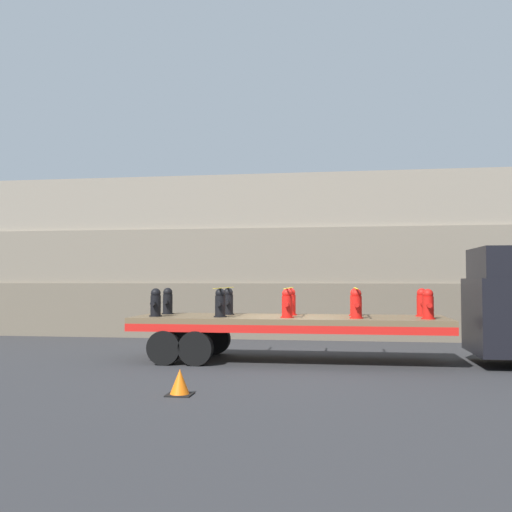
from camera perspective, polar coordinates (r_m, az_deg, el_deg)
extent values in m
plane|color=#2D2D30|center=(15.61, 3.33, -10.46)|extent=(120.00, 120.00, 0.00)
cube|color=#665B4C|center=(22.32, 4.88, -5.37)|extent=(60.00, 3.00, 2.06)
cube|color=#756B5B|center=(22.46, 4.88, -0.09)|extent=(60.00, 3.00, 2.06)
cube|color=gray|center=(22.78, 4.89, 5.08)|extent=(60.00, 3.00, 2.06)
cube|color=black|center=(16.00, 24.17, -0.65)|extent=(1.77, 2.22, 0.79)
cube|color=brown|center=(15.49, 3.32, -6.32)|extent=(8.32, 2.48, 0.15)
cube|color=red|center=(14.31, 2.89, -7.34)|extent=(8.32, 0.08, 0.20)
cube|color=red|center=(16.69, 3.69, -6.64)|extent=(8.32, 0.08, 0.20)
cylinder|color=black|center=(14.82, -6.04, -9.16)|extent=(0.88, 0.30, 0.88)
cylinder|color=black|center=(17.02, -4.11, -8.29)|extent=(0.88, 0.30, 0.88)
cylinder|color=black|center=(15.04, -9.15, -9.04)|extent=(0.88, 0.30, 0.88)
cylinder|color=black|center=(17.22, -6.84, -8.21)|extent=(0.88, 0.30, 0.88)
cylinder|color=black|center=(15.67, -10.01, -5.92)|extent=(0.35, 0.35, 0.03)
cylinder|color=black|center=(15.66, -10.00, -4.94)|extent=(0.28, 0.28, 0.57)
sphere|color=black|center=(15.65, -10.00, -3.68)|extent=(0.26, 0.26, 0.26)
cylinder|color=black|center=(15.46, -10.25, -4.71)|extent=(0.12, 0.14, 0.12)
cylinder|color=black|center=(15.85, -9.76, -4.66)|extent=(0.12, 0.14, 0.12)
cylinder|color=black|center=(16.71, -8.83, -5.71)|extent=(0.35, 0.35, 0.03)
cylinder|color=black|center=(16.69, -8.82, -4.79)|extent=(0.28, 0.28, 0.57)
sphere|color=black|center=(16.68, -8.81, -3.61)|extent=(0.26, 0.26, 0.26)
cylinder|color=black|center=(16.49, -9.04, -4.58)|extent=(0.12, 0.14, 0.12)
cylinder|color=black|center=(16.89, -8.61, -4.53)|extent=(0.12, 0.14, 0.12)
cylinder|color=black|center=(15.21, -3.60, -6.06)|extent=(0.35, 0.35, 0.03)
cylinder|color=black|center=(15.19, -3.60, -5.05)|extent=(0.28, 0.28, 0.57)
sphere|color=black|center=(15.18, -3.59, -3.75)|extent=(0.26, 0.26, 0.26)
cylinder|color=black|center=(14.98, -3.76, -4.82)|extent=(0.12, 0.14, 0.12)
cylinder|color=black|center=(15.39, -3.43, -4.76)|extent=(0.12, 0.14, 0.12)
cylinder|color=black|center=(16.27, -2.80, -5.82)|extent=(0.35, 0.35, 0.03)
cylinder|color=black|center=(16.26, -2.80, -4.87)|extent=(0.28, 0.28, 0.57)
sphere|color=black|center=(16.25, -2.79, -3.66)|extent=(0.26, 0.26, 0.26)
cylinder|color=black|center=(16.05, -2.94, -4.66)|extent=(0.12, 0.14, 0.12)
cylinder|color=black|center=(16.46, -2.65, -4.61)|extent=(0.12, 0.14, 0.12)
cylinder|color=red|center=(14.94, 3.13, -6.13)|extent=(0.35, 0.35, 0.03)
cylinder|color=red|center=(14.93, 3.13, -5.09)|extent=(0.28, 0.28, 0.57)
sphere|color=red|center=(14.91, 3.13, -3.77)|extent=(0.26, 0.26, 0.26)
cylinder|color=red|center=(14.71, 3.06, -4.87)|extent=(0.12, 0.14, 0.12)
cylinder|color=red|center=(15.13, 3.20, -4.80)|extent=(0.12, 0.14, 0.12)
cylinder|color=red|center=(16.02, 3.49, -5.87)|extent=(0.35, 0.35, 0.03)
cylinder|color=red|center=(16.01, 3.49, -4.91)|extent=(0.28, 0.28, 0.57)
sphere|color=red|center=(16.00, 3.49, -3.68)|extent=(0.26, 0.26, 0.26)
cylinder|color=red|center=(15.80, 3.42, -4.70)|extent=(0.12, 0.14, 0.12)
cylinder|color=red|center=(16.22, 3.55, -4.64)|extent=(0.12, 0.14, 0.12)
cylinder|color=red|center=(14.88, 10.01, -6.11)|extent=(0.35, 0.35, 0.03)
cylinder|color=red|center=(14.87, 10.00, -5.07)|extent=(0.28, 0.28, 0.57)
sphere|color=red|center=(14.86, 10.00, -3.75)|extent=(0.26, 0.26, 0.26)
cylinder|color=red|center=(14.66, 10.03, -4.84)|extent=(0.12, 0.14, 0.12)
cylinder|color=red|center=(15.08, 9.98, -4.77)|extent=(0.12, 0.14, 0.12)
cylinder|color=red|center=(15.97, 9.90, -5.85)|extent=(0.35, 0.35, 0.03)
cylinder|color=red|center=(15.96, 9.89, -4.89)|extent=(0.28, 0.28, 0.57)
sphere|color=red|center=(15.95, 9.88, -3.65)|extent=(0.26, 0.26, 0.26)
cylinder|color=red|center=(15.74, 9.91, -4.67)|extent=(0.12, 0.14, 0.12)
cylinder|color=red|center=(16.16, 9.87, -4.61)|extent=(0.12, 0.14, 0.12)
cylinder|color=red|center=(15.04, 16.84, -6.00)|extent=(0.35, 0.35, 0.03)
cylinder|color=red|center=(15.02, 16.83, -4.98)|extent=(0.28, 0.28, 0.57)
sphere|color=red|center=(15.01, 16.82, -3.66)|extent=(0.26, 0.26, 0.26)
cylinder|color=red|center=(14.81, 16.95, -4.75)|extent=(0.12, 0.14, 0.12)
cylinder|color=red|center=(15.23, 16.71, -4.68)|extent=(0.12, 0.14, 0.12)
cylinder|color=red|center=(16.12, 16.27, -5.76)|extent=(0.35, 0.35, 0.03)
cylinder|color=red|center=(16.10, 16.26, -4.80)|extent=(0.28, 0.28, 0.57)
sphere|color=red|center=(16.09, 16.25, -3.58)|extent=(0.26, 0.26, 0.26)
cylinder|color=red|center=(15.89, 16.36, -4.59)|extent=(0.12, 0.14, 0.12)
cylinder|color=red|center=(16.31, 16.16, -4.53)|extent=(0.12, 0.14, 0.12)
cube|color=yellow|center=(15.71, -3.18, -3.20)|extent=(0.05, 2.68, 0.01)
cube|color=yellow|center=(15.45, 3.31, -3.21)|extent=(0.05, 2.68, 0.01)
cube|color=yellow|center=(15.40, 9.93, -3.18)|extent=(0.05, 2.68, 0.01)
cube|color=black|center=(11.21, -7.64, -13.56)|extent=(0.48, 0.48, 0.03)
cone|color=orange|center=(11.17, -7.63, -12.33)|extent=(0.37, 0.37, 0.46)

